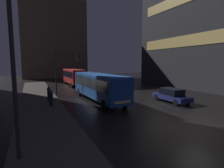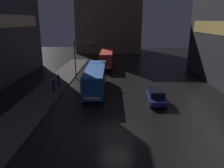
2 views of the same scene
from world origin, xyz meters
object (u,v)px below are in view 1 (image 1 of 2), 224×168
at_px(car_taxi, 172,95).
at_px(traffic_light_main, 64,65).
at_px(street_lamp_sidewalk, 19,47).
at_px(pedestrian_near, 49,92).
at_px(pedestrian_mid, 51,96).
at_px(bus_far, 73,75).
at_px(bus_near, 98,84).

xyz_separation_m(car_taxi, traffic_light_main, (-9.83, 10.18, 3.25)).
relative_size(car_taxi, street_lamp_sidewalk, 0.62).
relative_size(pedestrian_near, street_lamp_sidewalk, 0.24).
bearing_deg(pedestrian_mid, street_lamp_sidewalk, -116.10).
height_order(bus_far, traffic_light_main, traffic_light_main).
distance_m(bus_near, car_taxi, 8.29).
bearing_deg(pedestrian_near, bus_far, -127.93).
bearing_deg(pedestrian_mid, traffic_light_main, 56.22).
distance_m(pedestrian_near, traffic_light_main, 6.17).
bearing_deg(car_taxi, pedestrian_mid, -13.24).
bearing_deg(bus_far, bus_near, 86.96).
distance_m(pedestrian_mid, street_lamp_sidewalk, 10.25).
height_order(bus_near, car_taxi, bus_near).
relative_size(car_taxi, traffic_light_main, 0.76).
distance_m(traffic_light_main, street_lamp_sidewalk, 17.09).
relative_size(pedestrian_mid, street_lamp_sidewalk, 0.23).
height_order(pedestrian_near, street_lamp_sidewalk, street_lamp_sidewalk).
bearing_deg(traffic_light_main, pedestrian_near, -118.55).
height_order(bus_near, traffic_light_main, traffic_light_main).
height_order(car_taxi, traffic_light_main, traffic_light_main).
bearing_deg(car_taxi, bus_far, -70.51).
relative_size(bus_far, street_lamp_sidewalk, 1.30).
relative_size(bus_near, street_lamp_sidewalk, 1.52).
height_order(pedestrian_mid, street_lamp_sidewalk, street_lamp_sidewalk).
bearing_deg(bus_far, car_taxi, 108.16).
bearing_deg(bus_near, traffic_light_main, -69.05).
xyz_separation_m(traffic_light_main, street_lamp_sidewalk, (-4.71, -16.40, 0.95)).
xyz_separation_m(bus_near, bus_far, (0.62, 15.31, 0.01)).
distance_m(bus_far, street_lamp_sidewalk, 26.86).
xyz_separation_m(bus_far, street_lamp_sidewalk, (-7.95, -25.47, 3.05)).
distance_m(bus_near, bus_far, 15.33).
bearing_deg(pedestrian_mid, pedestrian_near, 75.88).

